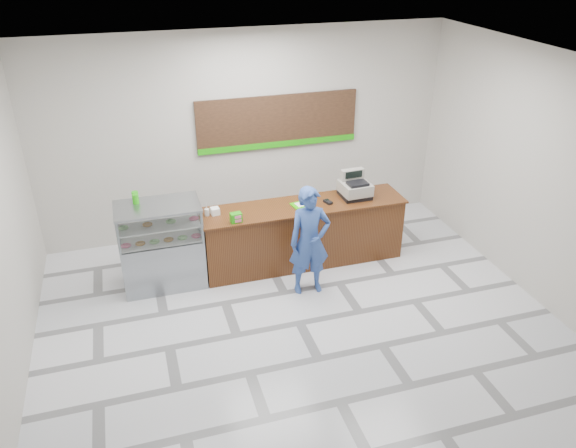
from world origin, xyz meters
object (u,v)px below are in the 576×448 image
object	(u,v)px
display_case	(162,245)
cash_register	(355,187)
customer	(310,241)
serving_tray	(302,204)
sales_counter	(303,234)

from	to	relation	value
display_case	cash_register	world-z (taller)	cash_register
cash_register	customer	size ratio (longest dim) A/B	0.29
cash_register	serving_tray	bearing A→B (deg)	-178.91
cash_register	customer	xyz separation A→B (m)	(-1.05, -0.86, -0.35)
serving_tray	cash_register	bearing A→B (deg)	-6.29
sales_counter	display_case	world-z (taller)	display_case
display_case	customer	bearing A→B (deg)	-21.25
display_case	serving_tray	size ratio (longest dim) A/B	3.78
sales_counter	serving_tray	world-z (taller)	serving_tray
serving_tray	customer	size ratio (longest dim) A/B	0.21
display_case	serving_tray	world-z (taller)	display_case
sales_counter	serving_tray	size ratio (longest dim) A/B	9.26
sales_counter	display_case	bearing A→B (deg)	-179.99
cash_register	serving_tray	xyz separation A→B (m)	(-0.90, -0.06, -0.15)
display_case	cash_register	distance (m)	3.14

